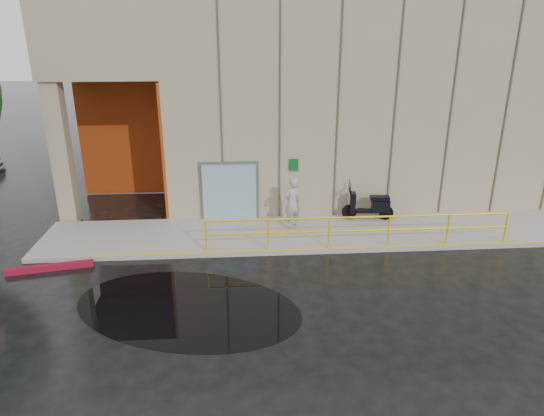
{
  "coord_description": "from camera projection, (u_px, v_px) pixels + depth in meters",
  "views": [
    {
      "loc": [
        0.53,
        -10.54,
        6.59
      ],
      "look_at": [
        1.51,
        3.0,
        1.58
      ],
      "focal_mm": 32.0,
      "sensor_mm": 36.0,
      "label": 1
    }
  ],
  "objects": [
    {
      "name": "scooter",
      "position": [
        369.0,
        198.0,
        17.24
      ],
      "size": [
        1.87,
        0.8,
        1.42
      ],
      "rotation": [
        0.0,
        0.0,
        -0.12
      ],
      "color": "black",
      "rests_on": "sidewalk"
    },
    {
      "name": "red_curb",
      "position": [
        50.0,
        268.0,
        14.08
      ],
      "size": [
        2.39,
        0.62,
        0.18
      ],
      "primitive_type": "cube",
      "rotation": [
        0.0,
        0.0,
        0.19
      ],
      "color": "maroon",
      "rests_on": "ground"
    },
    {
      "name": "puddle",
      "position": [
        187.0,
        307.0,
        12.23
      ],
      "size": [
        6.74,
        5.34,
        0.01
      ],
      "primitive_type": "cube",
      "rotation": [
        0.0,
        0.0,
        -0.33
      ],
      "color": "black",
      "rests_on": "ground"
    },
    {
      "name": "guardrail",
      "position": [
        359.0,
        231.0,
        15.11
      ],
      "size": [
        9.56,
        0.06,
        1.03
      ],
      "color": "yellow",
      "rests_on": "sidewalk"
    },
    {
      "name": "building",
      "position": [
        340.0,
        87.0,
        21.28
      ],
      "size": [
        20.0,
        10.17,
        8.0
      ],
      "color": "tan",
      "rests_on": "ground"
    },
    {
      "name": "sidewalk",
      "position": [
        341.0,
        232.0,
        16.57
      ],
      "size": [
        20.0,
        3.0,
        0.15
      ],
      "primitive_type": "cube",
      "color": "gray",
      "rests_on": "ground"
    },
    {
      "name": "person",
      "position": [
        292.0,
        203.0,
        16.53
      ],
      "size": [
        0.77,
        0.68,
        1.77
      ],
      "primitive_type": "imported",
      "rotation": [
        0.0,
        0.0,
        3.63
      ],
      "color": "#9E9FA3",
      "rests_on": "sidewalk"
    },
    {
      "name": "ground",
      "position": [
        220.0,
        310.0,
        12.11
      ],
      "size": [
        120.0,
        120.0,
        0.0
      ],
      "primitive_type": "plane",
      "color": "black",
      "rests_on": "ground"
    }
  ]
}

